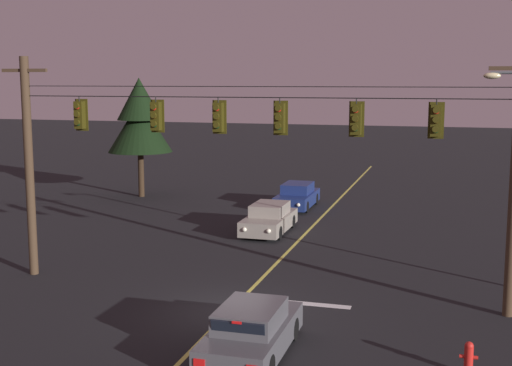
{
  "coord_description": "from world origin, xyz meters",
  "views": [
    {
      "loc": [
        6.5,
        -19.61,
        7.16
      ],
      "look_at": [
        0.0,
        3.01,
        3.63
      ],
      "focal_mm": 48.33,
      "sensor_mm": 36.0,
      "label": 1
    }
  ],
  "objects_px": {
    "car_oncoming_lead": "(269,219)",
    "traffic_light_leftmost": "(79,115)",
    "fire_hydrant": "(469,357)",
    "traffic_light_rightmost": "(356,119)",
    "traffic_light_right_inner": "(279,118)",
    "car_waiting_near_lane": "(251,332)",
    "traffic_light_centre": "(218,117)",
    "traffic_light_left_inner": "(156,116)",
    "car_oncoming_trailing": "(297,196)",
    "tree_verge_far": "(140,119)",
    "traffic_light_far_right": "(436,121)"
  },
  "relations": [
    {
      "from": "traffic_light_far_right",
      "to": "tree_verge_far",
      "type": "bearing_deg",
      "value": 136.72
    },
    {
      "from": "traffic_light_left_inner",
      "to": "car_oncoming_trailing",
      "type": "xyz_separation_m",
      "value": [
        1.41,
        15.86,
        -5.29
      ]
    },
    {
      "from": "car_oncoming_trailing",
      "to": "traffic_light_right_inner",
      "type": "bearing_deg",
      "value": -79.55
    },
    {
      "from": "traffic_light_right_inner",
      "to": "fire_hydrant",
      "type": "height_order",
      "value": "traffic_light_right_inner"
    },
    {
      "from": "traffic_light_leftmost",
      "to": "car_oncoming_trailing",
      "type": "height_order",
      "value": "traffic_light_leftmost"
    },
    {
      "from": "car_oncoming_lead",
      "to": "car_waiting_near_lane",
      "type": "bearing_deg",
      "value": -76.87
    },
    {
      "from": "car_waiting_near_lane",
      "to": "car_oncoming_trailing",
      "type": "height_order",
      "value": "same"
    },
    {
      "from": "tree_verge_far",
      "to": "fire_hydrant",
      "type": "relative_size",
      "value": 8.68
    },
    {
      "from": "traffic_light_right_inner",
      "to": "car_waiting_near_lane",
      "type": "distance_m",
      "value": 7.4
    },
    {
      "from": "fire_hydrant",
      "to": "traffic_light_rightmost",
      "type": "bearing_deg",
      "value": 126.5
    },
    {
      "from": "traffic_light_centre",
      "to": "car_oncoming_trailing",
      "type": "distance_m",
      "value": 16.74
    },
    {
      "from": "traffic_light_rightmost",
      "to": "car_waiting_near_lane",
      "type": "height_order",
      "value": "traffic_light_rightmost"
    },
    {
      "from": "car_waiting_near_lane",
      "to": "fire_hydrant",
      "type": "bearing_deg",
      "value": 3.78
    },
    {
      "from": "traffic_light_leftmost",
      "to": "traffic_light_rightmost",
      "type": "bearing_deg",
      "value": 0.0
    },
    {
      "from": "traffic_light_left_inner",
      "to": "fire_hydrant",
      "type": "distance_m",
      "value": 12.65
    },
    {
      "from": "car_waiting_near_lane",
      "to": "traffic_light_centre",
      "type": "bearing_deg",
      "value": 117.36
    },
    {
      "from": "traffic_light_centre",
      "to": "traffic_light_far_right",
      "type": "height_order",
      "value": "same"
    },
    {
      "from": "traffic_light_centre",
      "to": "car_waiting_near_lane",
      "type": "height_order",
      "value": "traffic_light_centre"
    },
    {
      "from": "traffic_light_leftmost",
      "to": "fire_hydrant",
      "type": "relative_size",
      "value": 1.45
    },
    {
      "from": "traffic_light_right_inner",
      "to": "car_waiting_near_lane",
      "type": "xyz_separation_m",
      "value": [
        0.56,
        -5.14,
        -5.29
      ]
    },
    {
      "from": "traffic_light_far_right",
      "to": "traffic_light_left_inner",
      "type": "bearing_deg",
      "value": 180.0
    },
    {
      "from": "traffic_light_leftmost",
      "to": "traffic_light_right_inner",
      "type": "distance_m",
      "value": 7.25
    },
    {
      "from": "traffic_light_rightmost",
      "to": "traffic_light_far_right",
      "type": "xyz_separation_m",
      "value": [
        2.43,
        0.0,
        0.0
      ]
    },
    {
      "from": "traffic_light_rightmost",
      "to": "traffic_light_centre",
      "type": "bearing_deg",
      "value": 180.0
    },
    {
      "from": "traffic_light_rightmost",
      "to": "fire_hydrant",
      "type": "bearing_deg",
      "value": -53.5
    },
    {
      "from": "traffic_light_centre",
      "to": "traffic_light_rightmost",
      "type": "bearing_deg",
      "value": 0.0
    },
    {
      "from": "traffic_light_left_inner",
      "to": "traffic_light_rightmost",
      "type": "bearing_deg",
      "value": 0.0
    },
    {
      "from": "traffic_light_right_inner",
      "to": "car_oncoming_trailing",
      "type": "distance_m",
      "value": 16.98
    },
    {
      "from": "traffic_light_far_right",
      "to": "tree_verge_far",
      "type": "distance_m",
      "value": 24.62
    },
    {
      "from": "car_waiting_near_lane",
      "to": "car_oncoming_lead",
      "type": "height_order",
      "value": "same"
    },
    {
      "from": "tree_verge_far",
      "to": "fire_hydrant",
      "type": "xyz_separation_m",
      "value": [
        19.02,
        -21.64,
        -4.36
      ]
    },
    {
      "from": "traffic_light_leftmost",
      "to": "fire_hydrant",
      "type": "xyz_separation_m",
      "value": [
        13.25,
        -4.78,
        -5.5
      ]
    },
    {
      "from": "traffic_light_rightmost",
      "to": "car_waiting_near_lane",
      "type": "bearing_deg",
      "value": -110.36
    },
    {
      "from": "traffic_light_centre",
      "to": "traffic_light_far_right",
      "type": "relative_size",
      "value": 1.0
    },
    {
      "from": "traffic_light_far_right",
      "to": "car_oncoming_trailing",
      "type": "relative_size",
      "value": 0.28
    },
    {
      "from": "traffic_light_rightmost",
      "to": "traffic_light_far_right",
      "type": "height_order",
      "value": "same"
    },
    {
      "from": "car_waiting_near_lane",
      "to": "car_oncoming_trailing",
      "type": "relative_size",
      "value": 0.98
    },
    {
      "from": "traffic_light_leftmost",
      "to": "tree_verge_far",
      "type": "relative_size",
      "value": 0.17
    },
    {
      "from": "traffic_light_centre",
      "to": "traffic_light_rightmost",
      "type": "relative_size",
      "value": 1.0
    },
    {
      "from": "traffic_light_right_inner",
      "to": "car_oncoming_trailing",
      "type": "bearing_deg",
      "value": 100.45
    },
    {
      "from": "traffic_light_rightmost",
      "to": "tree_verge_far",
      "type": "distance_m",
      "value": 22.92
    },
    {
      "from": "traffic_light_far_right",
      "to": "tree_verge_far",
      "type": "xyz_separation_m",
      "value": [
        -17.91,
        16.86,
        -1.13
      ]
    },
    {
      "from": "car_waiting_near_lane",
      "to": "fire_hydrant",
      "type": "height_order",
      "value": "car_waiting_near_lane"
    },
    {
      "from": "car_oncoming_trailing",
      "to": "tree_verge_far",
      "type": "height_order",
      "value": "tree_verge_far"
    },
    {
      "from": "traffic_light_right_inner",
      "to": "fire_hydrant",
      "type": "bearing_deg",
      "value": -38.52
    },
    {
      "from": "traffic_light_centre",
      "to": "tree_verge_far",
      "type": "distance_m",
      "value": 20.12
    },
    {
      "from": "car_oncoming_lead",
      "to": "traffic_light_leftmost",
      "type": "bearing_deg",
      "value": -115.78
    },
    {
      "from": "traffic_light_centre",
      "to": "traffic_light_rightmost",
      "type": "distance_m",
      "value": 4.56
    },
    {
      "from": "traffic_light_rightmost",
      "to": "car_waiting_near_lane",
      "type": "relative_size",
      "value": 0.28
    },
    {
      "from": "traffic_light_centre",
      "to": "car_oncoming_trailing",
      "type": "height_order",
      "value": "traffic_light_centre"
    }
  ]
}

